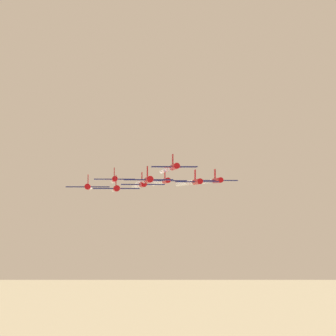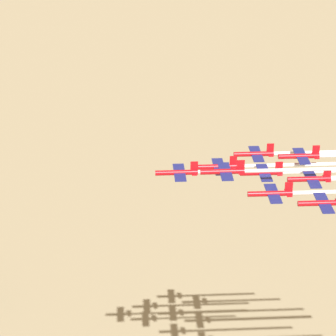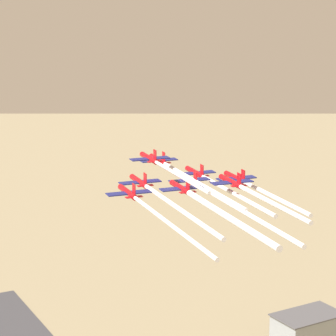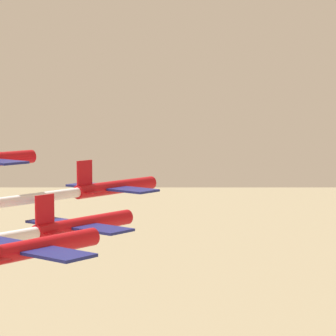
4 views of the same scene
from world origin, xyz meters
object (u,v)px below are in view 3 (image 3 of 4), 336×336
at_px(jet_1, 150,158).
at_px(jet_5, 236,178).
at_px(jet_0, 158,160).
at_px(jet_2, 196,172).
at_px(jet_4, 189,180).
at_px(jet_3, 140,182).
at_px(jet_8, 231,182).
at_px(jet_6, 128,192).
at_px(jet_7, 181,188).
at_px(hangar, 307,328).

relative_size(jet_1, jet_5, 1.00).
bearing_deg(jet_0, jet_2, -59.53).
bearing_deg(jet_5, jet_4, 180.00).
bearing_deg(jet_3, jet_1, 59.53).
height_order(jet_0, jet_5, jet_0).
distance_m(jet_3, jet_4, 12.68).
bearing_deg(jet_8, jet_6, -180.00).
distance_m(jet_7, jet_8, 12.67).
bearing_deg(jet_6, hangar, 44.96).
relative_size(jet_0, jet_7, 1.00).
bearing_deg(jet_1, jet_2, 0.00).
relative_size(jet_5, jet_6, 1.00).
xyz_separation_m(jet_4, jet_7, (8.11, 9.50, 1.09)).
height_order(hangar, jet_1, jet_1).
height_order(jet_1, jet_8, jet_1).
xyz_separation_m(jet_0, jet_1, (8.11, 9.50, 3.08)).
relative_size(jet_1, jet_3, 1.00).
height_order(jet_2, jet_8, jet_8).
relative_size(jet_2, jet_4, 1.00).
relative_size(jet_1, jet_8, 1.00).
bearing_deg(jet_6, jet_4, 29.54).
height_order(jet_2, jet_7, jet_7).
distance_m(jet_1, jet_8, 25.09).
height_order(jet_6, jet_8, jet_8).
xyz_separation_m(hangar, jet_3, (133.34, 89.32, 102.40)).
xyz_separation_m(jet_3, jet_7, (-4.36, 11.70, 0.44)).
xyz_separation_m(jet_5, jet_6, (33.05, 5.09, 1.75)).
relative_size(hangar, jet_2, 2.78).
xyz_separation_m(jet_0, jet_3, (16.22, 19.00, 0.01)).
height_order(jet_4, jet_6, jet_6).
xyz_separation_m(hangar, jet_8, (116.51, 103.22, 103.18)).
bearing_deg(jet_4, jet_3, -180.00).
relative_size(jet_5, jet_7, 1.00).
relative_size(jet_4, jet_6, 1.00).
bearing_deg(jet_8, jet_7, -180.00).
bearing_deg(jet_0, jet_4, -90.00).
xyz_separation_m(jet_3, jet_5, (-24.95, 4.41, -1.23)).
height_order(jet_0, jet_4, jet_0).
distance_m(jet_2, jet_3, 21.90).
xyz_separation_m(jet_0, jet_5, (-8.73, 23.41, -1.22)).
xyz_separation_m(jet_3, jet_4, (-12.47, 2.20, -0.65)).
height_order(jet_1, jet_6, jet_1).
xyz_separation_m(jet_0, jet_8, (-0.62, 32.91, 0.80)).
height_order(jet_0, jet_1, jet_1).
distance_m(hangar, jet_2, 172.00).
bearing_deg(jet_5, jet_0, 120.47).
distance_m(jet_5, jet_7, 21.90).
relative_size(jet_1, jet_6, 1.00).
bearing_deg(jet_4, jet_1, 120.47).
distance_m(jet_2, jet_4, 12.53).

